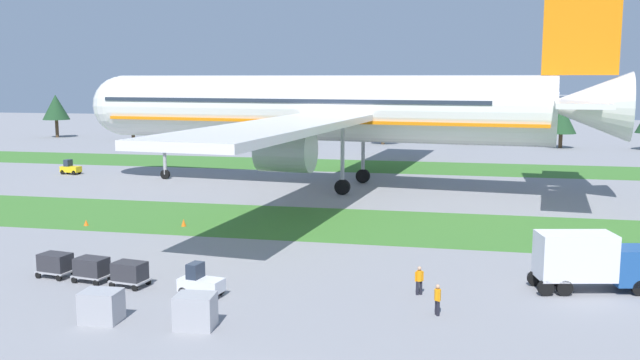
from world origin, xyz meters
name	(u,v)px	position (x,y,z in m)	size (l,w,h in m)	color
grass_strip_near	(356,225)	(0.00, 33.58, 0.00)	(320.00, 14.30, 0.01)	#3D752D
grass_strip_far	(400,167)	(0.00, 74.17, 0.00)	(320.00, 14.30, 0.01)	#3D752D
airliner	(332,108)	(-6.14, 53.71, 9.32)	(63.67, 78.88, 25.97)	silver
baggage_tug	(200,282)	(-5.88, 11.85, 0.81)	(2.78, 1.70, 1.97)	silver
cargo_dolly_lead	(130,272)	(-10.84, 12.67, 0.92)	(2.41, 1.84, 1.55)	#A3A3A8
cargo_dolly_second	(92,268)	(-13.70, 13.14, 0.92)	(2.41, 1.84, 1.55)	#A3A3A8
cargo_dolly_third	(55,263)	(-16.56, 13.61, 0.92)	(2.41, 1.84, 1.55)	#A3A3A8
catering_truck	(590,259)	(16.85, 17.72, 1.95)	(7.29, 3.74, 3.58)	#1E4C8E
pushback_tractor	(70,168)	(-42.51, 57.48, 0.81)	(2.72, 1.56, 1.97)	yellow
ground_crew_marshaller	(419,279)	(6.82, 14.76, 0.95)	(0.51, 0.36, 1.74)	black
ground_crew_loader	(438,298)	(8.04, 11.34, 0.95)	(0.36, 0.52, 1.74)	black
uld_container_0	(195,311)	(-4.12, 6.76, 0.89)	(2.00, 1.60, 1.79)	#A3A3A8
uld_container_1	(101,306)	(-9.35, 6.60, 0.85)	(2.00, 1.60, 1.69)	#A3A3A8
taxiway_marker_0	(184,223)	(-14.59, 29.85, 0.33)	(0.44, 0.44, 0.66)	orange
taxiway_marker_1	(86,223)	(-23.07, 28.35, 0.26)	(0.44, 0.44, 0.51)	orange
distant_tree_line	(401,110)	(-3.23, 107.99, 6.67)	(157.49, 10.14, 11.93)	#4C3823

